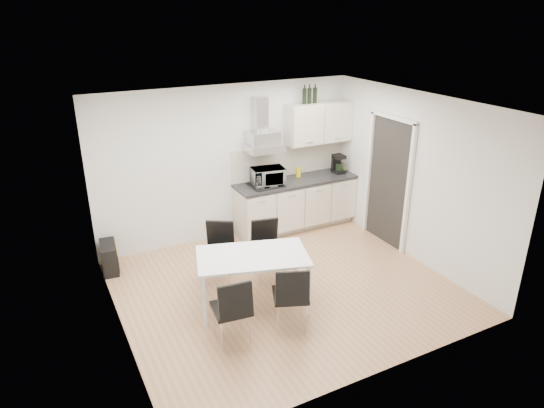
# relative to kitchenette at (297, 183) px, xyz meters

# --- Properties ---
(ground) EXTENTS (4.50, 4.50, 0.00)m
(ground) POSITION_rel_kitchenette_xyz_m (-1.19, -1.73, -0.83)
(ground) COLOR tan
(ground) RESTS_ON ground
(wall_back) EXTENTS (4.50, 0.10, 2.60)m
(wall_back) POSITION_rel_kitchenette_xyz_m (-1.19, 0.27, 0.47)
(wall_back) COLOR silver
(wall_back) RESTS_ON ground
(wall_front) EXTENTS (4.50, 0.10, 2.60)m
(wall_front) POSITION_rel_kitchenette_xyz_m (-1.19, -3.73, 0.47)
(wall_front) COLOR silver
(wall_front) RESTS_ON ground
(wall_left) EXTENTS (0.10, 4.00, 2.60)m
(wall_left) POSITION_rel_kitchenette_xyz_m (-3.44, -1.73, 0.47)
(wall_left) COLOR silver
(wall_left) RESTS_ON ground
(wall_right) EXTENTS (0.10, 4.00, 2.60)m
(wall_right) POSITION_rel_kitchenette_xyz_m (1.06, -1.73, 0.47)
(wall_right) COLOR silver
(wall_right) RESTS_ON ground
(ceiling) EXTENTS (4.50, 4.50, 0.00)m
(ceiling) POSITION_rel_kitchenette_xyz_m (-1.19, -1.73, 1.77)
(ceiling) COLOR white
(ceiling) RESTS_ON wall_back
(doorway) EXTENTS (0.08, 1.04, 2.10)m
(doorway) POSITION_rel_kitchenette_xyz_m (1.02, -1.18, 0.22)
(doorway) COLOR white
(doorway) RESTS_ON ground
(kitchenette) EXTENTS (2.22, 0.64, 2.52)m
(kitchenette) POSITION_rel_kitchenette_xyz_m (0.00, 0.00, 0.00)
(kitchenette) COLOR beige
(kitchenette) RESTS_ON ground
(dining_table) EXTENTS (1.60, 1.19, 0.75)m
(dining_table) POSITION_rel_kitchenette_xyz_m (-1.77, -1.91, -0.16)
(dining_table) COLOR white
(dining_table) RESTS_ON ground
(chair_far_left) EXTENTS (0.64, 0.66, 0.88)m
(chair_far_left) POSITION_rel_kitchenette_xyz_m (-1.95, -1.14, -0.39)
(chair_far_left) COLOR black
(chair_far_left) RESTS_ON ground
(chair_far_right) EXTENTS (0.53, 0.57, 0.88)m
(chair_far_right) POSITION_rel_kitchenette_xyz_m (-1.28, -1.40, -0.39)
(chair_far_right) COLOR black
(chair_far_right) RESTS_ON ground
(chair_near_left) EXTENTS (0.49, 0.54, 0.88)m
(chair_near_left) POSITION_rel_kitchenette_xyz_m (-2.32, -2.48, -0.39)
(chair_near_left) COLOR black
(chair_near_left) RESTS_ON ground
(chair_near_right) EXTENTS (0.60, 0.63, 0.88)m
(chair_near_right) POSITION_rel_kitchenette_xyz_m (-1.56, -2.55, -0.39)
(chair_near_right) COLOR black
(chair_near_right) RESTS_ON ground
(guitar_amp) EXTENTS (0.28, 0.55, 0.44)m
(guitar_amp) POSITION_rel_kitchenette_xyz_m (-3.31, -0.08, -0.61)
(guitar_amp) COLOR black
(guitar_amp) RESTS_ON ground
(floor_speaker) EXTENTS (0.18, 0.17, 0.27)m
(floor_speaker) POSITION_rel_kitchenette_xyz_m (-1.38, 0.17, -0.70)
(floor_speaker) COLOR black
(floor_speaker) RESTS_ON ground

